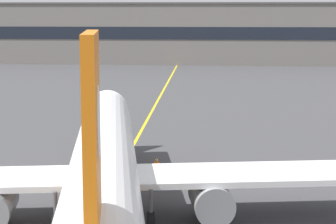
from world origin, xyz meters
The scene contains 4 objects.
taxiway_centreline centered at (0.00, 30.00, 0.00)m, with size 0.30×180.00×0.01m, color yellow.
airliner_foreground centered at (1.31, 11.87, 3.37)m, with size 32.35×41.36×11.65m.
safety_cone_by_nose_gear centered at (2.79, 27.02, 0.26)m, with size 0.44×0.44×0.55m.
terminal_building centered at (5.77, 125.86, 7.07)m, with size 162.79×12.40×14.12m.
Camera 1 is at (8.04, -23.10, 12.31)m, focal length 68.01 mm.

